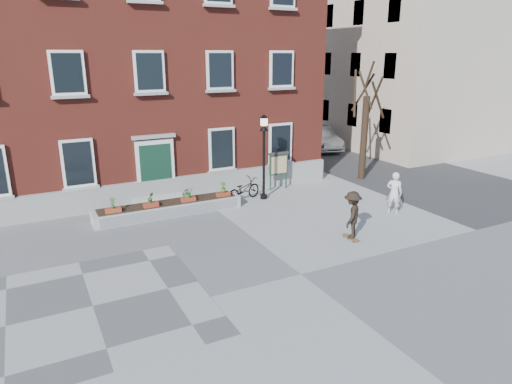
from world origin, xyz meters
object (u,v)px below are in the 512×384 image
parked_car (319,138)px  notice_board (279,164)px  bicycle (244,189)px  lamp_post (264,145)px  bystander (394,193)px  skateboarder (352,215)px

parked_car → notice_board: notice_board is taller
bicycle → parked_car: 12.75m
bicycle → notice_board: (2.34, 0.85, 0.75)m
parked_car → lamp_post: (-8.88, -8.32, 1.74)m
lamp_post → bystander: bearing=-47.5°
parked_car → skateboarder: skateboarder is taller
notice_board → skateboarder: notice_board is taller
lamp_post → parked_car: bearing=43.1°
lamp_post → skateboarder: lamp_post is taller
parked_car → bystander: bearing=-99.9°
lamp_post → notice_board: lamp_post is taller
bystander → notice_board: 5.94m
bicycle → notice_board: size_ratio=1.05×
parked_car → lamp_post: lamp_post is taller
parked_car → skateboarder: bearing=-109.1°
bicycle → lamp_post: 2.24m
notice_board → skateboarder: bearing=-97.2°
bicycle → lamp_post: (0.94, -0.20, 2.02)m
parked_car → skateboarder: (-8.35, -14.07, 0.15)m
bicycle → parked_car: size_ratio=0.41×
bystander → lamp_post: 6.05m
bystander → notice_board: notice_board is taller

